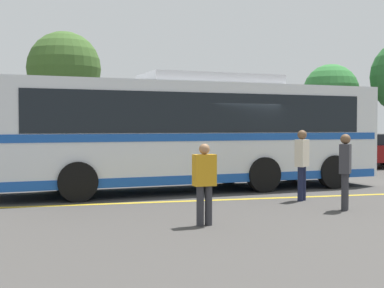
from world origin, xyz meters
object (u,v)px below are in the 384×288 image
at_px(parked_car_2, 117,153).
at_px(pedestrian_1, 302,160).
at_px(parked_car_4, 377,151).
at_px(tree_0, 331,92).
at_px(transit_bus, 192,130).
at_px(tree_2, 64,69).
at_px(pedestrian_2, 204,180).
at_px(pedestrian_0, 345,167).
at_px(parked_car_3, 255,154).

height_order(parked_car_2, pedestrian_1, pedestrian_1).
height_order(parked_car_4, tree_0, tree_0).
xyz_separation_m(transit_bus, pedestrian_1, (2.13, -2.82, -0.74)).
xyz_separation_m(transit_bus, tree_2, (-3.49, 11.67, 2.91)).
relative_size(pedestrian_1, pedestrian_2, 1.15).
relative_size(pedestrian_0, pedestrian_2, 1.10).
xyz_separation_m(pedestrian_2, tree_0, (11.74, 16.71, 2.85)).
distance_m(pedestrian_1, tree_0, 16.65).
bearing_deg(parked_car_3, pedestrian_1, 164.63).
relative_size(pedestrian_0, pedestrian_1, 0.96).
xyz_separation_m(transit_bus, tree_0, (10.60, 11.25, 1.96)).
height_order(parked_car_3, parked_car_4, parked_car_4).
height_order(transit_bus, tree_2, tree_2).
bearing_deg(pedestrian_2, pedestrian_0, 9.67).
bearing_deg(tree_2, parked_car_4, -22.81).
relative_size(parked_car_4, pedestrian_1, 2.32).
distance_m(transit_bus, parked_car_4, 11.71).
distance_m(transit_bus, tree_0, 15.59).
bearing_deg(parked_car_2, transit_bus, 12.59).
xyz_separation_m(parked_car_2, tree_2, (-1.93, 5.88, 3.86)).
xyz_separation_m(transit_bus, parked_car_3, (4.23, 6.04, -1.04)).
xyz_separation_m(parked_car_4, pedestrian_0, (-7.63, -10.45, 0.20)).
relative_size(transit_bus, parked_car_4, 2.89).
bearing_deg(pedestrian_2, transit_bus, 72.11).
distance_m(parked_car_3, tree_0, 8.77).
height_order(parked_car_2, pedestrian_2, parked_car_2).
distance_m(parked_car_2, tree_2, 7.29).
bearing_deg(tree_0, parked_car_2, -155.84).
distance_m(parked_car_3, parked_car_4, 5.78).
xyz_separation_m(tree_0, tree_2, (-14.10, 0.42, 0.95)).
xyz_separation_m(transit_bus, parked_car_4, (10.01, 5.99, -0.99)).
bearing_deg(tree_0, parked_car_3, -140.69).
distance_m(parked_car_4, tree_0, 6.06).
xyz_separation_m(pedestrian_0, pedestrian_1, (-0.26, 1.64, 0.05)).
relative_size(pedestrian_1, tree_0, 0.34).
xyz_separation_m(parked_car_2, tree_0, (12.17, 5.46, 2.91)).
relative_size(parked_car_2, tree_0, 0.92).
relative_size(parked_car_2, pedestrian_2, 3.11).
bearing_deg(parked_car_2, parked_car_3, 89.85).
xyz_separation_m(parked_car_4, tree_2, (-13.51, 5.68, 3.90)).
relative_size(parked_car_2, pedestrian_0, 2.83).
height_order(transit_bus, parked_car_2, transit_bus).
bearing_deg(parked_car_3, tree_0, -52.69).
bearing_deg(pedestrian_1, pedestrian_0, 57.75).
relative_size(transit_bus, parked_car_2, 2.48).
xyz_separation_m(parked_car_2, parked_car_4, (11.58, 0.20, -0.04)).
relative_size(transit_bus, tree_0, 2.27).
bearing_deg(transit_bus, parked_car_4, -66.96).
bearing_deg(transit_bus, tree_2, 8.79).
height_order(parked_car_4, tree_2, tree_2).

